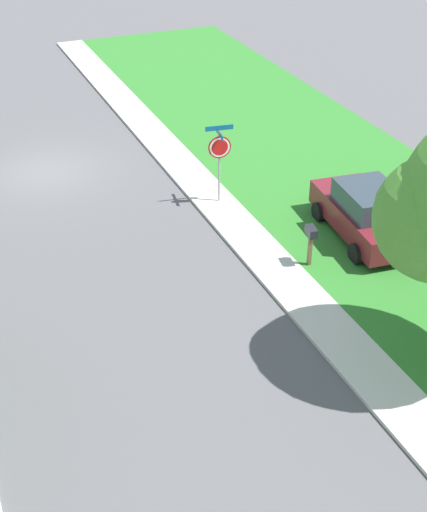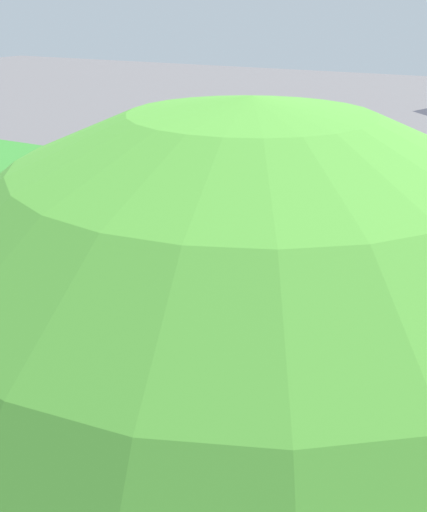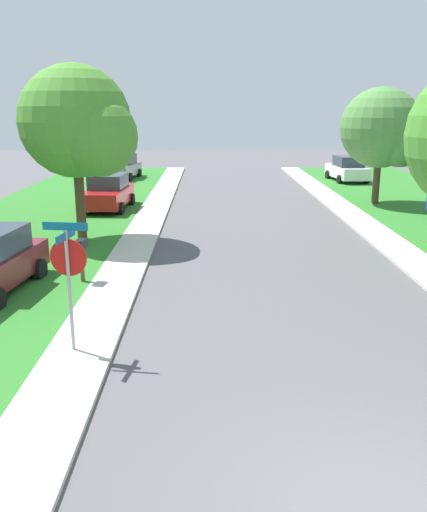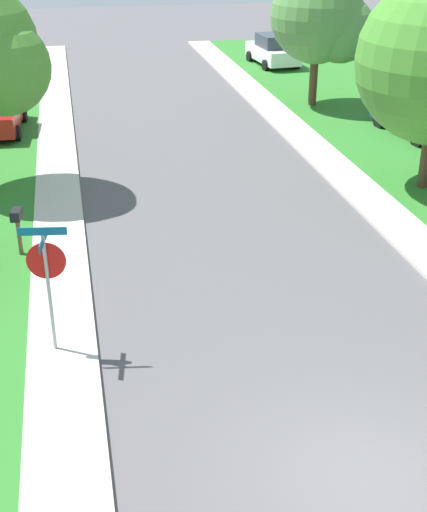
# 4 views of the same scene
# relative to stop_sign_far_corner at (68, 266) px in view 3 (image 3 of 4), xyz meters

# --- Properties ---
(sidewalk_east) EXTENTS (1.40, 56.00, 0.10)m
(sidewalk_east) POSITION_rel_stop_sign_far_corner_xyz_m (9.52, 7.25, -1.84)
(sidewalk_east) COLOR beige
(sidewalk_east) RESTS_ON ground
(sidewalk_west) EXTENTS (1.40, 56.00, 0.10)m
(sidewalk_west) POSITION_rel_stop_sign_far_corner_xyz_m (0.12, 7.25, -1.84)
(sidewalk_west) COLOR beige
(sidewalk_west) RESTS_ON ground
(stop_sign_far_corner) EXTENTS (0.91, 0.91, 2.77)m
(stop_sign_far_corner) POSITION_rel_stop_sign_far_corner_xyz_m (0.00, 0.00, 0.00)
(stop_sign_far_corner) COLOR #9E9EA3
(stop_sign_far_corner) RESTS_ON ground
(car_grey_across_road) EXTENTS (2.41, 4.48, 1.76)m
(car_grey_across_road) POSITION_rel_stop_sign_far_corner_xyz_m (-3.26, 28.25, -1.01)
(car_grey_across_road) COLOR gray
(car_grey_across_road) RESTS_ON ground
(car_white_kerbside_mid) EXTENTS (2.31, 4.43, 1.76)m
(car_white_kerbside_mid) POSITION_rel_stop_sign_far_corner_xyz_m (12.21, 26.81, -1.01)
(car_white_kerbside_mid) COLOR white
(car_white_kerbside_mid) RESTS_ON ground
(car_red_near_corner) EXTENTS (2.23, 4.40, 1.76)m
(car_red_near_corner) POSITION_rel_stop_sign_far_corner_xyz_m (-2.14, 16.36, -1.01)
(car_red_near_corner) COLOR red
(car_red_near_corner) RESTS_ON ground
(tree_sidewalk_near) EXTENTS (4.32, 4.02, 5.93)m
(tree_sidewalk_near) POSITION_rel_stop_sign_far_corner_xyz_m (11.70, 17.62, 1.90)
(tree_sidewalk_near) COLOR #4C3823
(tree_sidewalk_near) RESTS_ON ground
(tree_sidewalk_far) EXTENTS (4.35, 4.05, 6.46)m
(tree_sidewalk_far) POSITION_rel_stop_sign_far_corner_xyz_m (-1.78, 9.75, 2.40)
(tree_sidewalk_far) COLOR #4C3823
(tree_sidewalk_far) RESTS_ON ground
(mailbox) EXTENTS (0.32, 0.51, 1.31)m
(mailbox) POSITION_rel_stop_sign_far_corner_xyz_m (-0.84, 4.64, -0.88)
(mailbox) COLOR brown
(mailbox) RESTS_ON ground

